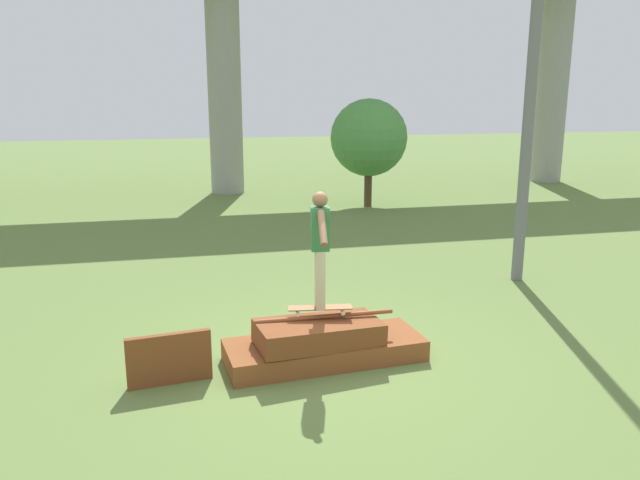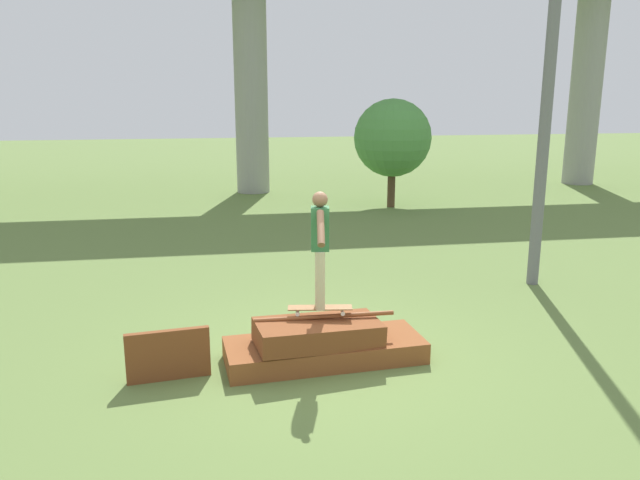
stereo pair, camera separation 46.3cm
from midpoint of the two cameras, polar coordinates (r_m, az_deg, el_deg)
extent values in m
plane|color=olive|center=(8.13, -1.22, -10.92)|extent=(80.00, 80.00, 0.00)
cube|color=brown|center=(8.07, -1.23, -10.05)|extent=(2.58, 1.11, 0.27)
cube|color=brown|center=(7.86, -1.81, -8.50)|extent=(1.64, 0.91, 0.33)
cylinder|color=brown|center=(7.90, -1.24, -7.02)|extent=(1.78, 0.06, 0.06)
cube|color=brown|center=(7.66, -15.33, -10.47)|extent=(0.98, 0.20, 0.62)
cube|color=brown|center=(7.89, -1.69, -6.21)|extent=(0.83, 0.30, 0.01)
cylinder|color=silver|center=(8.00, 0.31, -6.32)|extent=(0.06, 0.04, 0.05)
cylinder|color=silver|center=(7.85, 0.43, -6.72)|extent=(0.06, 0.04, 0.05)
cylinder|color=silver|center=(7.97, -3.77, -6.44)|extent=(0.06, 0.04, 0.05)
cylinder|color=silver|center=(7.82, -3.74, -6.84)|extent=(0.06, 0.04, 0.05)
cylinder|color=#C6B78E|center=(7.85, -1.75, -3.40)|extent=(0.12, 0.12, 0.74)
cylinder|color=#C6B78E|center=(7.69, -1.67, -3.77)|extent=(0.12, 0.12, 0.74)
cube|color=#2D6638|center=(7.61, -1.74, 1.03)|extent=(0.25, 0.24, 0.54)
sphere|color=brown|center=(7.54, -1.76, 3.73)|extent=(0.19, 0.19, 0.19)
cylinder|color=brown|center=(7.90, -1.89, 2.05)|extent=(0.15, 0.48, 0.38)
cylinder|color=brown|center=(7.28, -1.59, 1.08)|extent=(0.15, 0.48, 0.38)
cylinder|color=gray|center=(21.30, -9.38, 14.02)|extent=(1.10, 1.10, 7.28)
cylinder|color=gray|center=(25.24, 20.03, 13.29)|extent=(1.10, 1.10, 7.28)
cylinder|color=slate|center=(11.46, 17.93, 17.44)|extent=(0.20, 0.20, 8.55)
cylinder|color=#4C3823|center=(18.70, 3.70, 4.74)|extent=(0.23, 0.23, 1.08)
sphere|color=#4C8E42|center=(18.53, 3.77, 9.32)|extent=(2.26, 2.26, 2.26)
camera|label=1|loc=(0.23, -91.73, -0.41)|focal=35.00mm
camera|label=2|loc=(0.23, 88.27, 0.41)|focal=35.00mm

